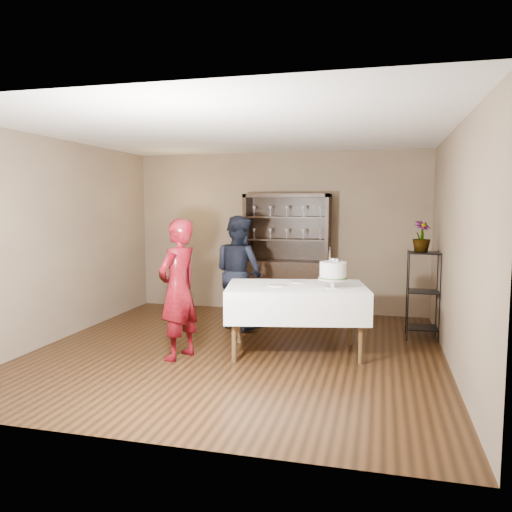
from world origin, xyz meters
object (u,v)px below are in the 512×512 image
object	(u,v)px
china_hutch	(287,274)
plant_etagere	(423,291)
woman	(178,289)
man	(239,272)
potted_plant	(421,236)
cake_table	(296,301)
cake	(333,272)

from	to	relation	value
china_hutch	plant_etagere	bearing A→B (deg)	-26.83
woman	man	bearing A→B (deg)	-172.51
man	potted_plant	size ratio (longest dim) A/B	3.94
china_hutch	woman	bearing A→B (deg)	-106.65
plant_etagere	potted_plant	size ratio (longest dim) A/B	2.84
cake_table	cake	bearing A→B (deg)	-6.96
cake_table	man	xyz separation A→B (m)	(-1.04, 1.06, 0.19)
cake_table	man	size ratio (longest dim) A/B	1.11
china_hutch	potted_plant	xyz separation A→B (m)	(2.04, -1.01, 0.73)
plant_etagere	cake_table	world-z (taller)	plant_etagere
cake_table	woman	world-z (taller)	woman
woman	cake_table	bearing A→B (deg)	129.88
woman	cake	distance (m)	1.85
plant_etagere	woman	size ratio (longest dim) A/B	0.72
china_hutch	cake_table	size ratio (longest dim) A/B	1.08
china_hutch	plant_etagere	world-z (taller)	china_hutch
china_hutch	woman	distance (m)	2.81
cake_table	cake	size ratio (longest dim) A/B	3.82
man	potted_plant	distance (m)	2.62
plant_etagere	woman	xyz separation A→B (m)	(-2.88, -1.64, 0.18)
man	plant_etagere	bearing A→B (deg)	-146.16
man	woman	bearing A→B (deg)	113.18
cake_table	potted_plant	size ratio (longest dim) A/B	4.38
man	china_hutch	bearing A→B (deg)	-82.60
china_hutch	man	bearing A→B (deg)	-115.74
plant_etagere	cake	bearing A→B (deg)	-134.24
cake_table	woman	size ratio (longest dim) A/B	1.11
china_hutch	cake_table	xyz separation A→B (m)	(0.52, -2.14, -0.02)
china_hutch	cake_table	world-z (taller)	china_hutch
plant_etagere	cake_table	bearing A→B (deg)	-145.11
china_hutch	plant_etagere	distance (m)	2.33
cake	woman	bearing A→B (deg)	-164.51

